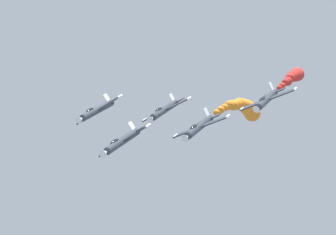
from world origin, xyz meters
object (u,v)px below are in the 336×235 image
at_px(airplane_left_outer, 164,110).
at_px(airplane_right_outer, 266,100).
at_px(airplane_left_inner, 199,127).
at_px(airplane_lead, 122,141).
at_px(airplane_right_inner, 97,110).

height_order(airplane_left_outer, airplane_right_outer, airplane_right_outer).
relative_size(airplane_left_inner, airplane_right_outer, 1.00).
relative_size(airplane_lead, airplane_right_inner, 1.00).
distance_m(airplane_left_inner, airplane_left_outer, 11.82).
height_order(airplane_lead, airplane_right_inner, airplane_right_inner).
xyz_separation_m(airplane_left_inner, airplane_right_inner, (17.37, -0.28, 0.31)).
bearing_deg(airplane_lead, airplane_left_inner, -134.60).
bearing_deg(airplane_left_outer, airplane_left_inner, 139.85).
bearing_deg(airplane_left_outer, airplane_right_inner, 41.33).
height_order(airplane_left_inner, airplane_left_outer, airplane_left_inner).
relative_size(airplane_left_inner, airplane_right_inner, 1.00).
bearing_deg(airplane_right_outer, airplane_right_inner, 18.89).
xyz_separation_m(airplane_right_inner, airplane_right_outer, (-24.94, -8.54, 2.42)).
distance_m(airplane_lead, airplane_right_inner, 12.60).
distance_m(airplane_right_inner, airplane_left_outer, 11.15).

